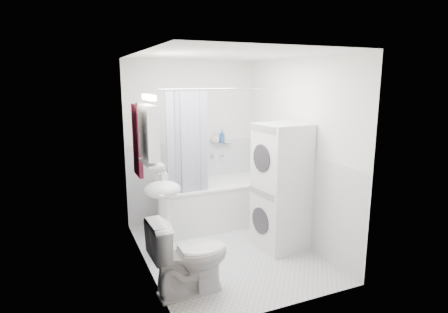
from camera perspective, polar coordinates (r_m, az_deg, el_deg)
name	(u,v)px	position (r m, az deg, el deg)	size (l,w,h in m)	color
floor	(227,251)	(4.86, 0.45, -14.19)	(2.60, 2.60, 0.00)	silver
room_walls	(227,134)	(4.42, 0.48, 3.42)	(2.60, 2.60, 2.60)	white
wainscot	(218,199)	(4.89, -0.94, -6.46)	(1.98, 2.58, 2.58)	white
door	(161,197)	(3.72, -9.55, -6.04)	(0.05, 2.00, 2.00)	brown
bathtub	(218,200)	(5.61, -0.99, -6.68)	(1.69, 0.80, 0.64)	white
tub_spout	(221,155)	(5.82, -0.44, 0.19)	(0.04, 0.04, 0.12)	silver
curtain_rod	(227,89)	(5.01, 0.46, 10.28)	(0.02, 0.02, 1.87)	silver
shower_curtain	(188,148)	(4.89, -5.56, 1.35)	(0.55, 0.02, 1.45)	#131943
sink	(163,201)	(4.53, -9.27, -6.74)	(0.44, 0.37, 1.04)	white
medicine_cabinet	(149,131)	(4.23, -11.38, 3.88)	(0.13, 0.50, 0.71)	white
shelf	(151,163)	(4.29, -10.99, -0.94)	(0.18, 0.54, 0.03)	silver
shower_caddy	(224,143)	(5.80, 0.05, 2.02)	(0.22, 0.06, 0.02)	silver
towel	(137,139)	(4.77, -13.09, 2.62)	(0.07, 0.38, 0.91)	#541426
washer_dryer	(281,187)	(4.76, 8.66, -4.59)	(0.62, 0.62, 1.60)	white
toilet	(189,256)	(3.88, -5.30, -14.83)	(0.45, 0.80, 0.79)	white
soap_pump	(164,179)	(4.54, -9.07, -3.45)	(0.08, 0.17, 0.08)	gray
shelf_bottle	(154,161)	(4.14, -10.56, -0.71)	(0.07, 0.18, 0.07)	gray
shelf_cup	(149,155)	(4.40, -11.37, 0.18)	(0.10, 0.09, 0.10)	gray
shampoo_a	(215,139)	(5.73, -1.38, 2.67)	(0.13, 0.17, 0.13)	gray
shampoo_b	(222,140)	(5.78, -0.28, 2.50)	(0.08, 0.21, 0.08)	#2856A0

